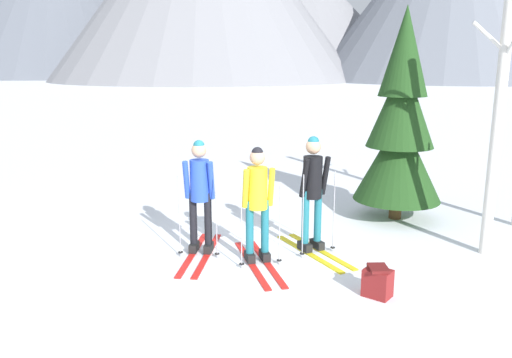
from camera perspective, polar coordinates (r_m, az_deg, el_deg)
name	(u,v)px	position (r m, az deg, el deg)	size (l,w,h in m)	color
ground_plane	(242,256)	(7.65, -1.58, -8.43)	(400.00, 400.00, 0.00)	white
skier_in_blue	(200,193)	(7.52, -6.20, -1.55)	(0.60, 1.79, 1.69)	red
skier_in_yellow	(257,199)	(7.16, 0.14, -2.21)	(0.69, 1.80, 1.65)	red
skier_in_black	(313,189)	(7.59, 6.28, -1.14)	(1.01, 1.65, 1.73)	yellow
pine_tree_near	(401,125)	(9.38, 15.64, 5.75)	(1.53, 1.53, 3.70)	#51381E
birch_tree_slender	(498,123)	(8.02, 25.09, 5.66)	(0.63, 0.80, 3.78)	silver
backpack_on_snow_front	(378,282)	(6.50, 13.27, -10.97)	(0.40, 0.39, 0.38)	maroon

